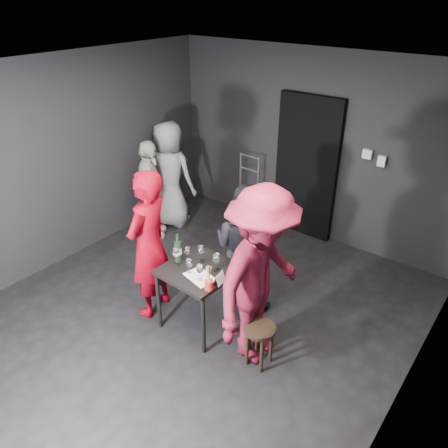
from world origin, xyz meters
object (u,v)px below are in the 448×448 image
Objects in this scene: stool at (260,336)px; bystander_cream at (150,191)px; hand_truck at (247,209)px; woman_black at (243,246)px; bystander_grey at (170,170)px; wine_bottle at (178,251)px; breadstick_cup at (209,279)px; server_red at (148,234)px; man_maroon at (262,256)px; tasting_table at (199,276)px.

stool is 2.98m from bystander_cream.
hand_truck is 2.12m from woman_black.
bystander_cream is 0.82× the size of bystander_grey.
breadstick_cup is (0.58, -0.19, -0.00)m from wine_bottle.
woman_black reaches higher than wine_bottle.
woman_black is 5.56× the size of breadstick_cup.
woman_black is at bearing 135.02° from stool.
stool is 0.76m from breadstick_cup.
server_red is 2.14m from bystander_grey.
bystander_grey is 6.50× the size of breadstick_cup.
man_maroon is at bearing -50.29° from hand_truck.
woman_black is at bearing 78.23° from tasting_table.
server_red is at bearing -161.19° from wine_bottle.
bystander_cream is (-1.99, 0.45, -0.03)m from woman_black.
woman_black reaches higher than breadstick_cup.
wine_bottle is (-1.03, -0.05, -0.32)m from man_maroon.
server_red is at bearing 118.49° from bystander_grey.
stool is at bearing 139.96° from bystander_grey.
breadstick_cup is at bearing -60.33° from hand_truck.
breadstick_cup is at bearing 74.43° from server_red.
hand_truck is at bearing -59.23° from woman_black.
woman_black is at bearing 58.33° from wine_bottle.
bystander_cream is at bearing -145.13° from server_red.
wine_bottle is (-0.40, -0.65, 0.10)m from woman_black.
bystander_grey is at bearing 141.64° from breadstick_cup.
hand_truck reaches higher than wine_bottle.
bystander_grey is at bearing -33.26° from bystander_cream.
bystander_grey reaches higher than stool.
stool is at bearing -3.68° from wine_bottle.
stool is 0.84m from man_maroon.
hand_truck reaches higher than stool.
wine_bottle is at bearing 126.91° from bystander_grey.
tasting_table is 0.44m from breadstick_cup.
stool is 0.23× the size of server_red.
hand_truck is 2.37× the size of stool.
woman_black is 1.04× the size of bystander_cream.
stool is (0.85, -0.10, -0.29)m from tasting_table.
breadstick_cup is at bearing -168.27° from stool.
stool is 3.26m from bystander_grey.
hand_truck is at bearing 113.11° from tasting_table.
server_red is at bearing 43.47° from woman_black.
bystander_cream is (-0.86, -1.25, 0.54)m from hand_truck.
hand_truck is at bearing -74.08° from bystander_cream.
server_red is 6.15× the size of wine_bottle.
server_red is 1.38m from man_maroon.
man_maroon is 3.08m from bystander_grey.
man_maroon is at bearing 27.84° from breadstick_cup.
man_maroon is at bearing 133.48° from woman_black.
breadstick_cup is at bearing 99.40° from woman_black.
bystander_grey is (-1.91, 1.55, 0.26)m from tasting_table.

